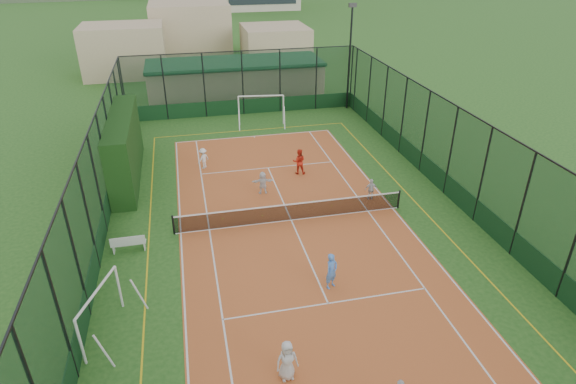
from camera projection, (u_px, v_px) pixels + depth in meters
name	position (u px, v px, depth m)	size (l,w,h in m)	color
ground	(291.00, 220.00, 24.30)	(300.00, 300.00, 0.00)	#22551D
court_slab	(291.00, 220.00, 24.30)	(11.17, 23.97, 0.01)	#C25B2B
tennis_net	(291.00, 211.00, 24.06)	(11.67, 0.12, 1.06)	black
perimeter_fence	(291.00, 176.00, 23.13)	(18.12, 34.12, 5.00)	black
floodlight_ne	(350.00, 58.00, 38.34)	(0.60, 0.26, 8.25)	black
clubhouse	(235.00, 79.00, 42.52)	(15.20, 7.20, 3.15)	tan
hedge_left	(125.00, 148.00, 27.85)	(1.29, 8.59, 3.76)	black
white_bench	(128.00, 243.00, 21.76)	(1.54, 0.42, 0.86)	white
futsal_goal_near	(101.00, 313.00, 16.96)	(0.86, 2.95, 1.90)	white
futsal_goal_far	(261.00, 110.00, 36.21)	(3.47, 1.01, 2.24)	white
child_near_left	(287.00, 360.00, 15.30)	(0.73, 0.47, 1.49)	silver
child_near_mid	(332.00, 271.00, 19.32)	(0.58, 0.38, 1.59)	#518CE5
child_far_left	(203.00, 158.00, 29.51)	(0.84, 0.48, 1.30)	white
child_far_right	(371.00, 189.00, 25.96)	(0.71, 0.30, 1.21)	silver
child_far_back	(263.00, 183.00, 26.57)	(1.21, 0.38, 1.30)	white
coach	(299.00, 161.00, 28.76)	(0.76, 0.60, 1.57)	red
tennis_balls	(287.00, 208.00, 25.29)	(5.86, 0.98, 0.07)	#CCE033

